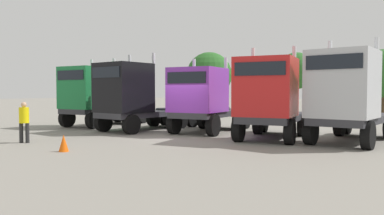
# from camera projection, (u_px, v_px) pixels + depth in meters

# --- Properties ---
(ground) EXTENTS (200.00, 200.00, 0.00)m
(ground) POSITION_uv_depth(u_px,v_px,m) (178.00, 138.00, 18.10)
(ground) COLOR gray
(semi_truck_green) EXTENTS (2.74, 6.06, 4.26)m
(semi_truck_green) POSITION_uv_depth(u_px,v_px,m) (94.00, 95.00, 23.80)
(semi_truck_green) COLOR #333338
(semi_truck_green) RESTS_ON ground
(semi_truck_black) EXTENTS (3.19, 6.52, 4.29)m
(semi_truck_black) POSITION_uv_depth(u_px,v_px,m) (133.00, 97.00, 20.98)
(semi_truck_black) COLOR #333338
(semi_truck_black) RESTS_ON ground
(semi_truck_purple) EXTENTS (2.89, 5.91, 3.98)m
(semi_truck_purple) POSITION_uv_depth(u_px,v_px,m) (203.00, 99.00, 20.06)
(semi_truck_purple) COLOR #333338
(semi_truck_purple) RESTS_ON ground
(semi_truck_red) EXTENTS (3.20, 5.92, 4.23)m
(semi_truck_red) POSITION_uv_depth(u_px,v_px,m) (269.00, 98.00, 17.03)
(semi_truck_red) COLOR #333338
(semi_truck_red) RESTS_ON ground
(semi_truck_silver) EXTENTS (3.18, 6.50, 4.42)m
(semi_truck_silver) POSITION_uv_depth(u_px,v_px,m) (347.00, 96.00, 15.84)
(semi_truck_silver) COLOR #333338
(semi_truck_silver) RESTS_ON ground
(visitor_in_hivis) EXTENTS (0.53, 0.53, 1.74)m
(visitor_in_hivis) POSITION_uv_depth(u_px,v_px,m) (24.00, 119.00, 16.24)
(visitor_in_hivis) COLOR #252525
(visitor_in_hivis) RESTS_ON ground
(traffic_cone_near) EXTENTS (0.36, 0.36, 0.62)m
(traffic_cone_near) POSITION_uv_depth(u_px,v_px,m) (64.00, 143.00, 13.87)
(traffic_cone_near) COLOR #F2590C
(traffic_cone_near) RESTS_ON ground
(oak_far_left) EXTENTS (4.34, 4.34, 5.95)m
(oak_far_left) POSITION_uv_depth(u_px,v_px,m) (209.00, 75.00, 36.54)
(oak_far_left) COLOR #4C3823
(oak_far_left) RESTS_ON ground
(oak_far_centre) EXTENTS (3.21, 3.21, 5.61)m
(oak_far_centre) POSITION_uv_depth(u_px,v_px,m) (296.00, 71.00, 33.42)
(oak_far_centre) COLOR #4C3823
(oak_far_centre) RESTS_ON ground
(oak_far_right) EXTENTS (4.31, 4.31, 5.95)m
(oak_far_right) POSITION_uv_depth(u_px,v_px,m) (384.00, 73.00, 33.89)
(oak_far_right) COLOR #4C3823
(oak_far_right) RESTS_ON ground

